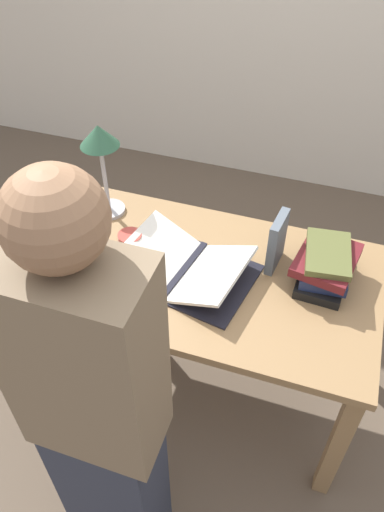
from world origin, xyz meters
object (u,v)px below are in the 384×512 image
open_book (184,267)px  book_standing_upright (277,242)px  book_stack_tall (325,265)px  coffee_mug (131,243)px  person_reader (100,422)px  reading_lamp (100,147)px

open_book → book_standing_upright: bearing=37.0°
book_stack_tall → open_book: bearing=-165.1°
book_standing_upright → coffee_mug: (-0.55, -0.12, -0.07)m
person_reader → book_stack_tall: bearing=-121.7°
coffee_mug → person_reader: bearing=-72.6°
reading_lamp → book_standing_upright: bearing=-7.2°
reading_lamp → coffee_mug: 0.40m
book_stack_tall → person_reader: 0.97m
reading_lamp → open_book: bearing=-30.4°
open_book → reading_lamp: (-0.43, 0.25, 0.29)m
book_stack_tall → coffee_mug: size_ratio=2.34×
reading_lamp → book_stack_tall: bearing=-7.2°
open_book → book_stack_tall: book_stack_tall is taller
open_book → reading_lamp: size_ratio=1.38×
book_stack_tall → reading_lamp: reading_lamp is taller
reading_lamp → coffee_mug: reading_lamp is taller
book_standing_upright → person_reader: bearing=-104.0°
reading_lamp → person_reader: bearing=-65.6°
open_book → book_standing_upright: size_ratio=2.56×
book_stack_tall → book_standing_upright: (-0.19, 0.02, 0.04)m
open_book → book_stack_tall: (0.50, 0.13, 0.04)m
reading_lamp → coffee_mug: (0.20, -0.21, -0.27)m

